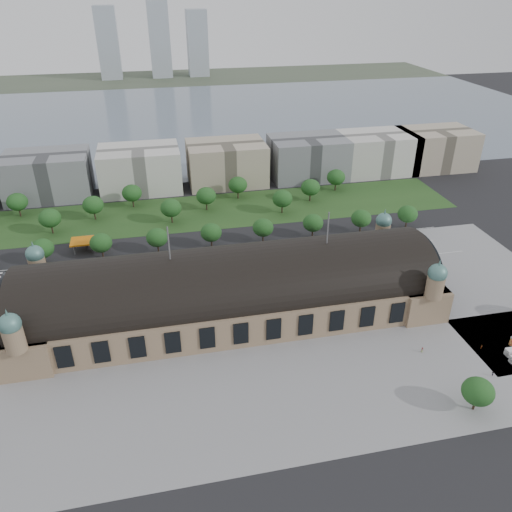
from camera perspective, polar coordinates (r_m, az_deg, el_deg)
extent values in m
plane|color=black|center=(184.17, -2.87, -6.63)|extent=(900.00, 900.00, 0.00)
cube|color=#876E54|center=(180.72, -2.91, -5.09)|extent=(150.00, 40.00, 12.00)
cube|color=#876E54|center=(184.87, -24.02, -7.11)|extent=(16.00, 43.00, 12.00)
cube|color=#876E54|center=(200.31, 16.36, -2.62)|extent=(16.00, 43.00, 12.00)
cylinder|color=black|center=(177.41, -2.96, -3.49)|extent=(144.00, 37.60, 37.60)
cylinder|color=black|center=(182.17, -26.36, -5.20)|extent=(1.20, 32.00, 32.00)
cylinder|color=black|center=(199.15, 18.21, -0.46)|extent=(1.20, 32.00, 32.00)
cylinder|color=#876E54|center=(197.18, -23.64, -1.19)|extent=(6.00, 6.00, 8.00)
sphere|color=slate|center=(194.68, -23.96, 0.20)|extent=(6.40, 6.40, 6.40)
cone|color=slate|center=(192.93, -24.20, 1.24)|extent=(1.00, 1.00, 2.50)
cylinder|color=#876E54|center=(211.72, 14.23, 2.60)|extent=(6.00, 6.00, 8.00)
sphere|color=slate|center=(209.39, 14.41, 3.94)|extent=(6.40, 6.40, 6.40)
cone|color=slate|center=(207.77, 14.54, 4.94)|extent=(1.00, 1.00, 2.50)
cylinder|color=#876E54|center=(162.73, -25.90, -8.55)|extent=(6.00, 6.00, 8.00)
sphere|color=slate|center=(159.69, -26.32, -6.98)|extent=(6.40, 6.40, 6.40)
cone|color=slate|center=(157.56, -26.64, -5.79)|extent=(1.00, 1.00, 2.50)
cylinder|color=#876E54|center=(180.07, 19.75, -3.34)|extent=(6.00, 6.00, 8.00)
sphere|color=slate|center=(177.33, 20.05, -1.84)|extent=(6.40, 6.40, 6.40)
cone|color=slate|center=(175.41, 20.27, -0.72)|extent=(1.00, 1.00, 2.50)
cylinder|color=#59595B|center=(166.21, -9.95, 1.44)|extent=(0.50, 0.50, 12.00)
cylinder|color=#59595B|center=(175.76, 8.22, 3.20)|extent=(0.50, 0.50, 12.00)
cube|color=gray|center=(153.01, 3.82, -15.65)|extent=(190.00, 48.00, 0.12)
cube|color=gray|center=(221.58, 24.44, -2.77)|extent=(56.00, 100.00, 0.12)
cube|color=black|center=(214.69, -9.83, -1.37)|extent=(260.00, 26.00, 0.10)
cube|color=#25491D|center=(263.78, -9.47, 4.72)|extent=(300.00, 45.00, 0.10)
cube|color=orange|center=(235.92, -18.77, 1.67)|extent=(14.00, 9.00, 0.70)
cube|color=#59595B|center=(242.35, -18.08, 1.71)|extent=(7.00, 5.00, 3.20)
cylinder|color=#59595B|center=(240.67, -19.91, 1.35)|extent=(0.50, 0.50, 4.40)
cylinder|color=#59595B|center=(239.17, -17.32, 1.63)|extent=(0.50, 0.50, 4.40)
cylinder|color=#59595B|center=(235.03, -20.06, 0.63)|extent=(0.50, 0.50, 4.40)
cylinder|color=#59595B|center=(233.49, -17.41, 0.91)|extent=(0.50, 0.50, 4.40)
cube|color=slate|center=(459.01, -9.29, 15.32)|extent=(700.00, 320.00, 0.08)
cube|color=#44513D|center=(654.93, -10.56, 19.34)|extent=(700.00, 120.00, 0.14)
cube|color=#9EA8B2|center=(660.19, -16.55, 22.30)|extent=(24.00, 24.00, 80.00)
cube|color=#9EA8B2|center=(659.22, -10.96, 23.11)|extent=(24.00, 24.00, 85.00)
cube|color=#9EA8B2|center=(662.78, -6.71, 23.01)|extent=(24.00, 24.00, 75.00)
cube|color=gray|center=(302.12, -22.67, 8.50)|extent=(45.00, 32.00, 24.00)
cube|color=silver|center=(296.63, -13.10, 9.66)|extent=(45.00, 32.00, 24.00)
cube|color=tan|center=(299.52, -3.39, 10.56)|extent=(45.00, 32.00, 24.00)
cube|color=gray|center=(310.53, 5.94, 11.14)|extent=(45.00, 32.00, 24.00)
cube|color=silver|center=(326.73, 13.64, 11.40)|extent=(45.00, 32.00, 24.00)
cube|color=tan|center=(345.43, 19.79, 11.47)|extent=(45.00, 32.00, 24.00)
cylinder|color=#2D2116|center=(232.17, -22.98, -0.34)|extent=(0.70, 0.70, 4.32)
ellipsoid|color=#1A4719|center=(229.81, -23.23, 0.80)|extent=(9.60, 9.60, 8.16)
cylinder|color=#2D2116|center=(228.22, -17.12, 0.27)|extent=(0.70, 0.70, 4.32)
ellipsoid|color=#1A4719|center=(225.83, -17.31, 1.44)|extent=(9.60, 9.60, 8.16)
cylinder|color=#2D2116|center=(226.77, -11.11, 0.89)|extent=(0.70, 0.70, 4.32)
ellipsoid|color=#1A4719|center=(224.35, -11.24, 2.08)|extent=(9.60, 9.60, 8.16)
cylinder|color=#2D2116|center=(227.84, -5.10, 1.50)|extent=(0.70, 0.70, 4.32)
ellipsoid|color=#1A4719|center=(225.44, -5.15, 2.69)|extent=(9.60, 9.60, 8.16)
cylinder|color=#2D2116|center=(231.41, 0.80, 2.09)|extent=(0.70, 0.70, 4.32)
ellipsoid|color=#1A4719|center=(229.05, 0.81, 3.26)|extent=(9.60, 9.60, 8.16)
cylinder|color=#2D2116|center=(237.37, 6.47, 2.63)|extent=(0.70, 0.70, 4.32)
ellipsoid|color=#1A4719|center=(235.07, 6.54, 3.78)|extent=(9.60, 9.60, 8.16)
cylinder|color=#2D2116|center=(245.54, 11.81, 3.11)|extent=(0.70, 0.70, 4.32)
ellipsoid|color=#1A4719|center=(243.31, 11.94, 4.23)|extent=(9.60, 9.60, 8.16)
cylinder|color=#2D2116|center=(255.71, 16.77, 3.54)|extent=(0.70, 0.70, 4.32)
ellipsoid|color=#1A4719|center=(253.57, 16.94, 4.61)|extent=(9.60, 9.60, 8.16)
cylinder|color=#2D2116|center=(284.32, -25.38, 4.55)|extent=(0.70, 0.70, 4.68)
ellipsoid|color=#1A4719|center=(282.24, -25.63, 5.60)|extent=(10.40, 10.40, 8.84)
cylinder|color=#2D2116|center=(258.65, -22.27, 2.89)|extent=(0.70, 0.70, 4.68)
ellipsoid|color=#1A4719|center=(256.37, -22.50, 4.03)|extent=(10.40, 10.40, 8.84)
cylinder|color=#2D2116|center=(266.47, -17.94, 4.46)|extent=(0.70, 0.70, 4.68)
ellipsoid|color=#1A4719|center=(264.26, -18.12, 5.58)|extent=(10.40, 10.40, 8.84)
cylinder|color=#2D2116|center=(275.91, -13.86, 5.91)|extent=(0.70, 0.70, 4.68)
ellipsoid|color=#1A4719|center=(273.77, -14.00, 7.00)|extent=(10.40, 10.40, 8.84)
cylinder|color=#2D2116|center=(253.68, -9.59, 4.26)|extent=(0.70, 0.70, 4.68)
ellipsoid|color=#1A4719|center=(251.36, -9.70, 5.44)|extent=(10.40, 10.40, 8.84)
cylinder|color=#2D2116|center=(265.76, -5.66, 5.73)|extent=(0.70, 0.70, 4.68)
ellipsoid|color=#1A4719|center=(263.54, -5.72, 6.87)|extent=(10.40, 10.40, 8.84)
cylinder|color=#2D2116|center=(279.13, -2.07, 7.04)|extent=(0.70, 0.70, 4.68)
ellipsoid|color=#1A4719|center=(277.02, -2.09, 8.14)|extent=(10.40, 10.40, 8.84)
cylinder|color=#2D2116|center=(261.36, 3.00, 5.42)|extent=(0.70, 0.70, 4.68)
ellipsoid|color=#1A4719|center=(259.10, 3.03, 6.57)|extent=(10.40, 10.40, 8.84)
cylinder|color=#2D2116|center=(277.04, 6.19, 6.71)|extent=(0.70, 0.70, 4.68)
ellipsoid|color=#1A4719|center=(274.91, 6.25, 7.81)|extent=(10.40, 10.40, 8.84)
cylinder|color=#2D2116|center=(293.60, 9.05, 7.84)|extent=(0.70, 0.70, 4.68)
ellipsoid|color=#1A4719|center=(291.59, 9.14, 8.88)|extent=(10.40, 10.40, 8.84)
cylinder|color=#2D2116|center=(160.15, 23.68, -15.24)|extent=(0.70, 0.70, 3.96)
ellipsoid|color=#1A4719|center=(156.99, 24.04, -13.96)|extent=(9.00, 9.00, 7.65)
imported|color=gray|center=(223.51, -22.44, -1.84)|extent=(4.20, 1.93, 1.33)
imported|color=black|center=(210.06, -21.97, -3.82)|extent=(4.59, 2.16, 1.27)
imported|color=maroon|center=(220.43, -15.39, -0.98)|extent=(4.65, 1.94, 1.34)
imported|color=#191F46|center=(210.56, -7.37, -1.60)|extent=(3.92, 1.62, 1.33)
imported|color=slate|center=(227.03, 8.64, 0.76)|extent=(4.69, 1.75, 1.53)
imported|color=silver|center=(232.06, 14.00, 0.81)|extent=(4.71, 2.44, 1.27)
imported|color=black|center=(206.48, -20.42, -4.09)|extent=(4.08, 3.10, 1.29)
imported|color=maroon|center=(205.78, -24.02, -4.99)|extent=(5.63, 4.67, 1.43)
imported|color=#191742|center=(207.10, -21.41, -4.16)|extent=(5.49, 3.82, 1.48)
imported|color=#565B5E|center=(204.37, -16.58, -3.69)|extent=(4.99, 4.48, 1.64)
imported|color=#B9B8BB|center=(201.52, -16.83, -4.27)|extent=(4.74, 3.11, 1.48)
imported|color=#9C9FA4|center=(200.81, -15.98, -4.26)|extent=(5.81, 4.16, 1.47)
imported|color=black|center=(199.96, -8.99, -3.56)|extent=(4.87, 3.84, 1.32)
imported|color=red|center=(207.98, -11.13, -2.02)|extent=(12.94, 3.97, 3.55)
imported|color=beige|center=(209.99, -4.10, -1.23)|extent=(11.17, 2.62, 3.11)
imported|color=#B8B1AA|center=(210.26, 3.28, -1.09)|extent=(12.73, 3.09, 3.54)
cube|color=white|center=(184.55, 26.86, -9.92)|extent=(1.57, 2.13, 1.71)
cylinder|color=#E33848|center=(189.44, 27.20, -8.70)|extent=(1.37, 1.37, 2.93)
imported|color=gray|center=(175.20, 18.46, -10.16)|extent=(1.04, 0.77, 1.90)
imported|color=gray|center=(183.59, 24.36, -9.45)|extent=(0.80, 0.75, 1.85)
imported|color=gray|center=(174.24, 25.41, -12.08)|extent=(0.78, 1.17, 1.67)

